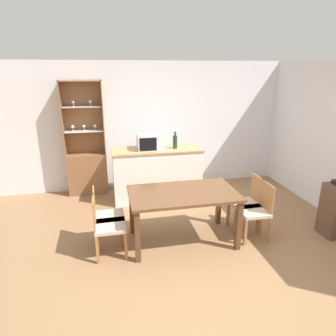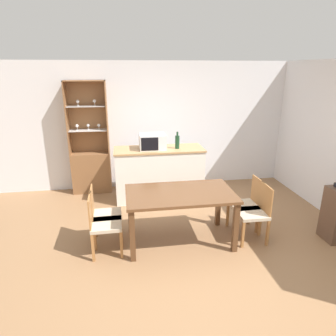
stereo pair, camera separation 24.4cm
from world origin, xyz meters
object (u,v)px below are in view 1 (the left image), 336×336
dining_table (183,199)px  dining_chair_side_right_far (248,203)px  dining_chair_side_right_near (256,211)px  dining_chair_side_left_near (107,226)px  wine_bottle (175,142)px  microwave (150,142)px  display_cabinet (87,163)px  dining_chair_side_left_far (107,217)px

dining_table → dining_chair_side_right_far: bearing=7.1°
dining_chair_side_right_near → dining_chair_side_left_near: (-2.13, 0.00, 0.00)m
dining_chair_side_right_far → wine_bottle: 1.76m
dining_chair_side_right_near → microwave: bearing=38.2°
dining_chair_side_left_near → microwave: 2.03m
display_cabinet → dining_chair_side_left_near: 2.30m
dining_chair_side_left_far → dining_chair_side_right_far: (2.13, 0.00, 0.00)m
microwave → dining_chair_side_left_near: bearing=-116.5°
dining_table → microwave: microwave is taller
microwave → wine_bottle: (0.46, -0.04, -0.01)m
display_cabinet → dining_chair_side_right_near: size_ratio=2.60×
display_cabinet → wine_bottle: (1.64, -0.61, 0.50)m
dining_chair_side_right_near → dining_chair_side_left_near: same height
dining_chair_side_left_near → wine_bottle: (1.31, 1.67, 0.68)m
display_cabinet → wine_bottle: 1.82m
dining_chair_side_right_near → microwave: (-1.28, 1.71, 0.69)m
dining_chair_side_right_far → dining_chair_side_left_near: (-2.13, -0.26, 0.00)m
dining_chair_side_right_near → dining_chair_side_left_near: bearing=91.3°
dining_chair_side_left_far → dining_chair_side_right_far: 2.13m
dining_table → dining_chair_side_right_far: 1.10m
display_cabinet → dining_chair_side_right_near: 3.36m
dining_chair_side_left_far → display_cabinet: bearing=-172.2°
dining_table → dining_chair_side_right_near: 1.10m
dining_table → dining_chair_side_left_near: bearing=-173.0°
dining_table → dining_chair_side_left_far: dining_chair_side_left_far is taller
display_cabinet → dining_table: size_ratio=1.46×
dining_table → dining_chair_side_right_near: (1.07, -0.13, -0.23)m
dining_chair_side_left_near → microwave: (0.85, 1.71, 0.69)m
dining_table → dining_chair_side_left_near: size_ratio=1.78×
dining_chair_side_left_near → dining_chair_side_right_near: bearing=89.1°
dining_chair_side_right_near → display_cabinet: bearing=48.6°
dining_chair_side_right_far → wine_bottle: size_ratio=2.70×
dining_table → wine_bottle: bearing=81.1°
dining_chair_side_right_far → dining_chair_side_right_near: 0.26m
dining_chair_side_right_far → wine_bottle: wine_bottle is taller
dining_chair_side_right_near → wine_bottle: size_ratio=2.70×
dining_table → dining_chair_side_right_near: dining_chair_side_right_near is taller
display_cabinet → microwave: 1.41m
wine_bottle → display_cabinet: bearing=159.7°
dining_chair_side_left_near → wine_bottle: 2.22m
microwave → dining_table: bearing=-82.2°
dining_table → microwave: (-0.22, 1.58, 0.46)m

